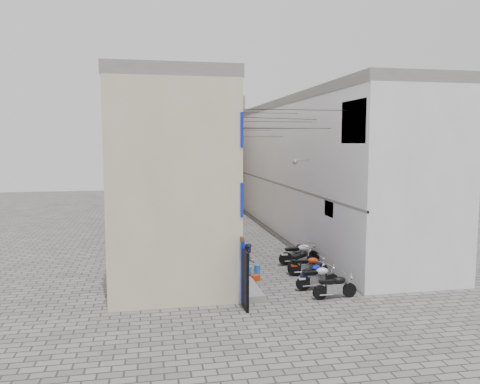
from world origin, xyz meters
TOP-DOWN VIEW (x-y plane):
  - ground at (0.00, 0.00)m, footprint 90.00×90.00m
  - plinth at (-2.05, 13.00)m, footprint 0.90×26.00m
  - building_left at (-4.98, 12.95)m, footprint 5.10×27.00m
  - building_right at (5.00, 13.00)m, footprint 5.94×26.00m
  - building_far_brick_left at (-2.00, 28.00)m, footprint 6.00×6.00m
  - building_far_brick_right at (3.00, 30.00)m, footprint 5.00×6.00m
  - building_far_concrete at (0.00, 34.00)m, footprint 8.00×5.00m
  - far_shopfront at (0.00, 25.20)m, footprint 2.00×0.30m
  - overhead_wires at (0.00, 7.64)m, footprint 5.80×13.02m
  - motorcycle_a at (1.19, -0.08)m, footprint 1.86×0.67m
  - motorcycle_b at (0.93, 1.15)m, footprint 1.99×0.81m
  - motorcycle_c at (1.02, 1.92)m, footprint 1.76×1.29m
  - motorcycle_d at (1.22, 3.13)m, footprint 1.86×0.77m
  - motorcycle_e at (1.14, 4.02)m, footprint 1.99×1.73m
  - motorcycle_f at (1.42, 5.13)m, footprint 2.17×0.78m
  - motorcycle_g at (1.63, 6.08)m, footprint 1.62×1.51m
  - person_a at (-2.14, 5.00)m, footprint 0.50×0.69m
  - person_b at (-1.70, 2.72)m, footprint 0.81×0.89m
  - water_jug_near at (-1.55, 3.49)m, footprint 0.42×0.42m
  - water_jug_far at (-1.06, 3.80)m, footprint 0.34×0.34m
  - red_crate at (-1.41, 2.81)m, footprint 0.51×0.46m

SIDE VIEW (x-z plane):
  - ground at x=0.00m, z-range 0.00..0.00m
  - plinth at x=-2.05m, z-range 0.00..0.25m
  - red_crate at x=-1.41m, z-range 0.00..0.26m
  - water_jug_far at x=-1.06m, z-range 0.00..0.45m
  - water_jug_near at x=-1.55m, z-range 0.00..0.50m
  - motorcycle_g at x=1.63m, z-range 0.00..0.98m
  - motorcycle_c at x=1.02m, z-range 0.00..0.99m
  - motorcycle_d at x=1.22m, z-range 0.00..1.05m
  - motorcycle_a at x=1.19m, z-range 0.00..1.06m
  - motorcycle_b at x=0.93m, z-range 0.00..1.12m
  - motorcycle_e at x=1.14m, z-range 0.00..1.17m
  - motorcycle_f at x=1.42m, z-range 0.00..1.24m
  - person_b at x=-1.70m, z-range 0.25..1.73m
  - person_a at x=-2.14m, z-range 0.25..2.01m
  - far_shopfront at x=0.00m, z-range 0.00..2.40m
  - building_far_brick_right at x=3.00m, z-range 0.00..8.00m
  - building_left at x=-4.98m, z-range 0.00..9.00m
  - building_right at x=5.00m, z-range 0.01..9.01m
  - building_far_brick_left at x=-2.00m, z-range 0.00..10.00m
  - building_far_concrete at x=0.00m, z-range 0.00..11.00m
  - overhead_wires at x=0.00m, z-range 6.46..7.79m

